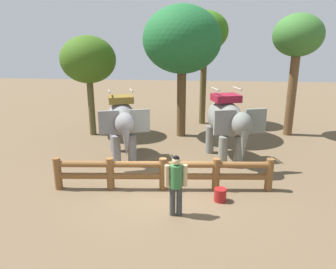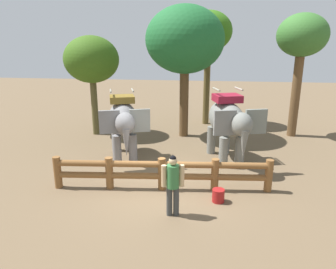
# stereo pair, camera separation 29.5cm
# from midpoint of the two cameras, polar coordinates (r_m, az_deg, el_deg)

# --- Properties ---
(ground_plane) EXTENTS (60.00, 60.00, 0.00)m
(ground_plane) POSITION_cam_midpoint_polar(r_m,az_deg,el_deg) (10.32, -0.22, -9.67)
(ground_plane) COLOR brown
(log_fence) EXTENTS (6.91, 0.87, 1.05)m
(log_fence) POSITION_cam_midpoint_polar(r_m,az_deg,el_deg) (10.00, -0.28, -6.74)
(log_fence) COLOR brown
(log_fence) RESTS_ON ground
(elephant_near_left) EXTENTS (2.26, 3.28, 2.75)m
(elephant_near_left) POSITION_cam_midpoint_polar(r_m,az_deg,el_deg) (12.57, -7.45, 2.47)
(elephant_near_left) COLOR slate
(elephant_near_left) RESTS_ON ground
(elephant_center) EXTENTS (2.28, 3.42, 2.86)m
(elephant_center) POSITION_cam_midpoint_polar(r_m,az_deg,el_deg) (12.32, 11.47, 2.30)
(elephant_center) COLOR slate
(elephant_center) RESTS_ON ground
(tourist_woman_in_black) EXTENTS (0.60, 0.38, 1.72)m
(tourist_woman_in_black) POSITION_cam_midpoint_polar(r_m,az_deg,el_deg) (8.41, 1.90, -8.48)
(tourist_woman_in_black) COLOR #373939
(tourist_woman_in_black) RESTS_ON ground
(tree_far_left) EXTENTS (3.68, 3.68, 6.22)m
(tree_far_left) POSITION_cam_midpoint_polar(r_m,az_deg,el_deg) (15.29, 3.65, 16.61)
(tree_far_left) COLOR brown
(tree_far_left) RESTS_ON ground
(tree_back_center) EXTENTS (2.65, 2.65, 4.86)m
(tree_back_center) POSITION_cam_midpoint_polar(r_m,az_deg,el_deg) (16.00, -13.15, 12.95)
(tree_back_center) COLOR brown
(tree_back_center) RESTS_ON ground
(tree_far_right) EXTENTS (2.54, 2.54, 6.19)m
(tree_far_right) POSITION_cam_midpoint_polar(r_m,az_deg,el_deg) (17.90, 7.83, 17.70)
(tree_far_right) COLOR brown
(tree_far_right) RESTS_ON ground
(tree_deep_back) EXTENTS (2.33, 2.33, 5.85)m
(tree_deep_back) POSITION_cam_midpoint_polar(r_m,az_deg,el_deg) (16.57, 23.58, 15.54)
(tree_deep_back) COLOR brown
(tree_deep_back) RESTS_ON ground
(feed_bucket) EXTENTS (0.36, 0.36, 0.39)m
(feed_bucket) POSITION_cam_midpoint_polar(r_m,az_deg,el_deg) (9.57, 9.98, -10.84)
(feed_bucket) COLOR maroon
(feed_bucket) RESTS_ON ground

